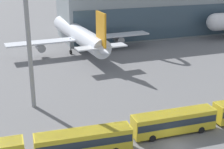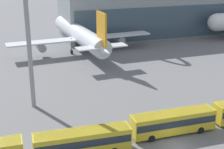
% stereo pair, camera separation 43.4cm
% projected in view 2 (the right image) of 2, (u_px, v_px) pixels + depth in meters
% --- Properties ---
extents(ground_plane, '(440.00, 440.00, 0.00)m').
position_uv_depth(ground_plane, '(176.00, 147.00, 46.02)').
color(ground_plane, slate).
extents(terminal_building, '(105.04, 18.49, 29.42)m').
position_uv_depth(terminal_building, '(216.00, 3.00, 116.64)').
color(terminal_building, gray).
rests_on(terminal_building, ground_plane).
extents(airliner_at_gate_far, '(38.50, 40.82, 12.79)m').
position_uv_depth(airliner_at_gate_far, '(81.00, 35.00, 89.59)').
color(airliner_at_gate_far, silver).
rests_on(airliner_at_gate_far, ground_plane).
extents(shuttle_bus_1, '(12.59, 3.35, 3.30)m').
position_uv_depth(shuttle_bus_1, '(83.00, 141.00, 43.76)').
color(shuttle_bus_1, gold).
rests_on(shuttle_bus_1, ground_plane).
extents(shuttle_bus_2, '(12.51, 2.91, 3.30)m').
position_uv_depth(shuttle_bus_2, '(173.00, 121.00, 48.88)').
color(shuttle_bus_2, gold).
rests_on(shuttle_bus_2, ground_plane).
extents(floodlight_mast, '(2.58, 2.58, 25.85)m').
position_uv_depth(floodlight_mast, '(27.00, 14.00, 53.31)').
color(floodlight_mast, gray).
rests_on(floodlight_mast, ground_plane).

